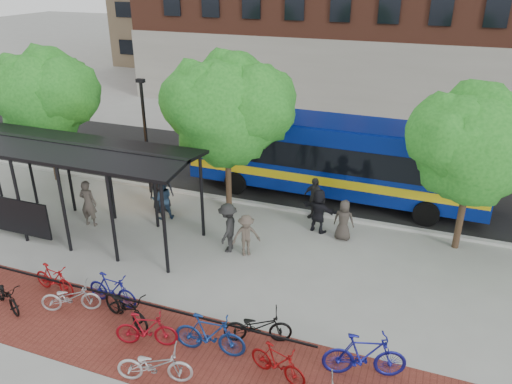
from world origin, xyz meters
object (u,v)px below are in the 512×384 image
(pedestrian_3, at_px, (246,235))
(pedestrian_5, at_px, (319,211))
(lamp_post_left, at_px, (146,134))
(bike_3, at_px, (112,289))
(tree_a, at_px, (45,92))
(bus, at_px, (335,154))
(bike_9, at_px, (278,362))
(bike_7, at_px, (210,334))
(bike_8, at_px, (258,326))
(bike_5, at_px, (146,329))
(pedestrian_4, at_px, (314,198))
(bike_11, at_px, (364,355))
(pedestrian_1, at_px, (88,203))
(bus_shelter, at_px, (58,156))
(pedestrian_9, at_px, (228,228))
(bike_1, at_px, (54,279))
(tree_c, at_px, (478,141))
(bike_2, at_px, (71,297))
(bike_4, at_px, (126,307))
(tree_b, at_px, (229,105))
(pedestrian_6, at_px, (344,220))
(bike_6, at_px, (155,365))
(pedestrian_2, at_px, (162,199))
(bike_0, at_px, (6,295))

(pedestrian_3, bearing_deg, pedestrian_5, 19.08)
(lamp_post_left, bearing_deg, bike_3, -66.25)
(tree_a, distance_m, bus, 13.19)
(tree_a, xyz_separation_m, bike_9, (13.82, -8.36, -3.75))
(lamp_post_left, distance_m, bike_9, 12.60)
(bike_7, xyz_separation_m, bike_9, (1.95, -0.22, -0.11))
(bike_3, xyz_separation_m, bike_8, (4.67, 0.01, -0.03))
(tree_a, height_order, bike_5, tree_a)
(bike_5, height_order, pedestrian_4, pedestrian_4)
(bus, bearing_deg, bike_11, -72.19)
(tree_a, relative_size, pedestrian_1, 3.26)
(bus_shelter, bearing_deg, pedestrian_9, 5.73)
(lamp_post_left, bearing_deg, bike_5, -59.00)
(lamp_post_left, distance_m, bike_1, 8.09)
(tree_c, distance_m, bike_2, 13.86)
(bike_1, distance_m, pedestrian_1, 4.51)
(bus, relative_size, bike_4, 6.44)
(tree_b, relative_size, tree_c, 1.09)
(tree_b, xyz_separation_m, bike_5, (1.15, -8.48, -3.94))
(bike_1, bearing_deg, lamp_post_left, 16.58)
(tree_b, distance_m, pedestrian_3, 5.27)
(bike_7, bearing_deg, tree_c, -41.92)
(pedestrian_1, bearing_deg, pedestrian_6, -171.07)
(bike_6, height_order, bike_9, bike_6)
(bike_9, relative_size, pedestrian_1, 0.85)
(tree_a, xyz_separation_m, pedestrian_2, (6.76, -1.79, -3.38))
(bike_8, relative_size, bike_11, 0.90)
(bike_5, height_order, pedestrian_9, pedestrian_9)
(bus_shelter, distance_m, pedestrian_2, 4.20)
(bike_2, distance_m, bike_6, 4.09)
(tree_a, bearing_deg, pedestrian_1, -37.22)
(bike_6, relative_size, bike_7, 0.96)
(tree_a, xyz_separation_m, bike_0, (5.37, -8.54, -3.80))
(bike_11, bearing_deg, pedestrian_9, 35.71)
(tree_a, distance_m, bike_8, 15.27)
(bike_9, relative_size, pedestrian_6, 1.02)
(lamp_post_left, xyz_separation_m, bike_3, (3.31, -7.53, -2.23))
(tree_a, relative_size, bike_0, 3.70)
(bus, height_order, bike_2, bus)
(tree_c, relative_size, pedestrian_5, 3.39)
(tree_b, height_order, pedestrian_9, tree_b)
(tree_a, xyz_separation_m, pedestrian_6, (13.92, -0.91, -3.45))
(tree_a, height_order, bike_0, tree_a)
(bike_5, relative_size, pedestrian_3, 1.10)
(bus_shelter, relative_size, bike_1, 6.58)
(lamp_post_left, height_order, pedestrian_5, lamp_post_left)
(bus_shelter, xyz_separation_m, pedestrian_3, (7.18, 0.60, -2.22))
(tree_b, xyz_separation_m, bike_6, (2.03, -9.50, -3.96))
(bike_8, bearing_deg, bike_6, 120.05)
(bike_11, bearing_deg, bike_9, 96.65)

